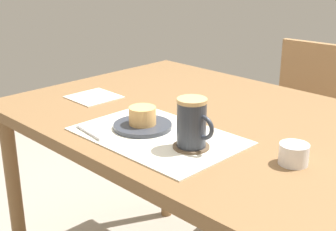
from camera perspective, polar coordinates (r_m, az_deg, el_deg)
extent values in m
cylinder|color=brown|center=(1.79, -18.03, -10.59)|extent=(0.05, 0.05, 0.72)
cylinder|color=brown|center=(2.18, -0.22, -3.86)|extent=(0.05, 0.05, 0.72)
cube|color=brown|center=(1.45, 4.04, -0.40)|extent=(1.18, 0.87, 0.04)
cylinder|color=#997047|center=(2.01, 17.51, -11.83)|extent=(0.04, 0.04, 0.42)
cylinder|color=#997047|center=(2.14, 8.64, -9.08)|extent=(0.04, 0.04, 0.42)
cylinder|color=#997047|center=(2.42, 12.95, -5.79)|extent=(0.04, 0.04, 0.42)
cube|color=#997047|center=(2.12, 15.55, -3.04)|extent=(0.46, 0.46, 0.04)
cube|color=#997047|center=(2.22, 18.09, 3.49)|extent=(0.39, 0.07, 0.38)
cube|color=silver|center=(1.26, -1.28, -2.49)|extent=(0.45, 0.30, 0.00)
cylinder|color=#333842|center=(1.31, -3.11, -1.28)|extent=(0.16, 0.16, 0.01)
cylinder|color=#E0A860|center=(1.30, -3.13, -0.01)|extent=(0.08, 0.08, 0.05)
cylinder|color=brown|center=(1.19, 2.84, -3.79)|extent=(0.09, 0.09, 0.00)
cylinder|color=#2D333D|center=(1.16, 2.89, -1.08)|extent=(0.07, 0.07, 0.11)
cylinder|color=tan|center=(1.14, 2.95, 1.84)|extent=(0.08, 0.08, 0.01)
torus|color=#2D333D|center=(1.14, 4.35, -1.47)|extent=(0.06, 0.01, 0.06)
cylinder|color=silver|center=(1.28, -9.67, -2.04)|extent=(0.13, 0.03, 0.01)
cube|color=silver|center=(1.61, -9.02, 2.23)|extent=(0.15, 0.15, 0.00)
cylinder|color=white|center=(1.14, 15.08, -4.56)|extent=(0.07, 0.07, 0.05)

